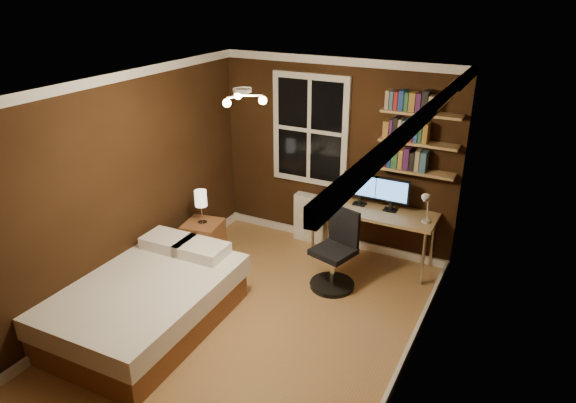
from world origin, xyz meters
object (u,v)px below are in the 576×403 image
at_px(desk, 373,214).
at_px(monitor_right, 392,195).
at_px(nightstand, 204,242).
at_px(bedside_lamp, 201,207).
at_px(office_chair, 336,259).
at_px(monitor_left, 360,189).
at_px(bed, 146,302).
at_px(radiator, 311,218).
at_px(desk_lamp, 426,207).

bearing_deg(desk, monitor_right, 22.47).
height_order(nightstand, monitor_right, monitor_right).
relative_size(bedside_lamp, office_chair, 0.46).
relative_size(monitor_left, monitor_right, 1.00).
distance_m(bed, bedside_lamp, 1.47).
bearing_deg(bed, monitor_left, 57.72).
height_order(bed, nightstand, bed).
relative_size(radiator, monitor_right, 1.53).
xyz_separation_m(nightstand, monitor_right, (2.08, 1.05, 0.66)).
bearing_deg(desk_lamp, office_chair, -144.71).
height_order(bed, desk_lamp, desk_lamp).
bearing_deg(desk_lamp, monitor_left, 166.90).
distance_m(bedside_lamp, office_chair, 1.77).
bearing_deg(desk_lamp, nightstand, -161.60).
distance_m(bed, desk_lamp, 3.26).
relative_size(bedside_lamp, monitor_left, 0.99).
height_order(bedside_lamp, monitor_right, monitor_right).
distance_m(monitor_right, desk_lamp, 0.51).
bearing_deg(office_chair, bed, -115.85).
bearing_deg(monitor_right, bedside_lamp, -153.22).
distance_m(monitor_right, office_chair, 1.06).
height_order(radiator, desk, desk).
relative_size(nightstand, office_chair, 0.58).
relative_size(radiator, desk_lamp, 1.52).
bearing_deg(monitor_left, bed, -120.65).
bearing_deg(bed, radiator, 72.79).
bearing_deg(bedside_lamp, desk_lamp, 18.40).
relative_size(bed, desk, 1.30).
height_order(desk, monitor_left, monitor_left).
distance_m(nightstand, desk, 2.17).
bearing_deg(office_chair, nightstand, -155.60).
relative_size(bedside_lamp, desk, 0.28).
bearing_deg(bedside_lamp, nightstand, 0.00).
height_order(bed, bedside_lamp, bedside_lamp).
distance_m(desk_lamp, office_chair, 1.20).
bearing_deg(bed, bedside_lamp, 98.82).
relative_size(desk_lamp, office_chair, 0.46).
bearing_deg(bed, office_chair, 46.37).
height_order(bedside_lamp, monitor_left, monitor_left).
bearing_deg(desk_lamp, desk, 169.16).
distance_m(monitor_left, desk_lamp, 0.89).
bearing_deg(radiator, desk, -11.41).
bearing_deg(bedside_lamp, desk, 27.19).
relative_size(radiator, office_chair, 0.70).
distance_m(bedside_lamp, desk, 2.13).
height_order(bed, radiator, radiator).
bearing_deg(monitor_left, bedside_lamp, -148.00).
height_order(bedside_lamp, desk, bedside_lamp).
height_order(radiator, monitor_left, monitor_left).
distance_m(bed, monitor_right, 3.10).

